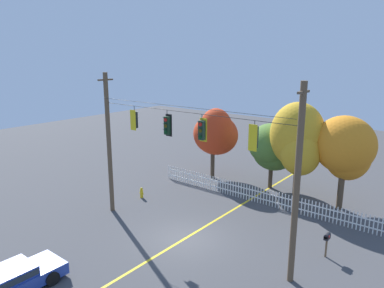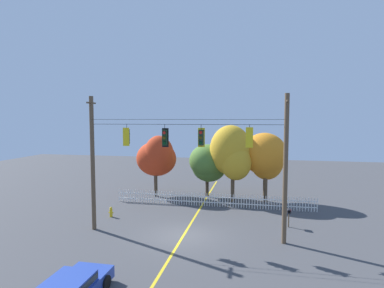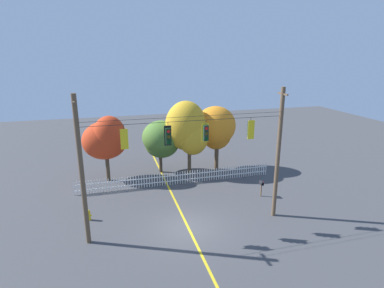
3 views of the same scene
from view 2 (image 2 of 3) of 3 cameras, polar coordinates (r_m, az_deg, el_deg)
ground at (r=21.13m, az=-1.57°, el=-16.22°), size 80.00×80.00×0.00m
lane_centerline_stripe at (r=21.13m, az=-1.57°, el=-16.21°), size 0.16×36.00×0.01m
signal_support_span at (r=19.97m, az=-1.60°, el=-3.84°), size 12.74×1.10×9.00m
traffic_signal_northbound_primary at (r=20.93m, az=-11.68°, el=1.31°), size 0.43×0.38×1.40m
traffic_signal_westbound_side at (r=20.10m, az=-4.93°, el=1.15°), size 0.43×0.38×1.46m
traffic_signal_southbound_primary at (r=19.57m, az=1.65°, el=1.18°), size 0.43×0.38×1.41m
traffic_signal_northbound_secondary at (r=19.28m, az=10.33°, el=1.20°), size 0.43×0.38×1.37m
white_picket_fence at (r=27.50m, az=3.66°, el=-10.03°), size 17.11×0.06×1.13m
autumn_maple_near_fence at (r=30.74m, az=-6.31°, el=-2.36°), size 3.94×3.36×5.91m
autumn_maple_mid at (r=30.11m, az=2.93°, el=-3.51°), size 3.50×3.44×5.10m
autumn_oak_far_east at (r=28.79m, az=7.23°, el=-1.74°), size 3.82×3.53×6.93m
autumn_maple_far_west at (r=29.46m, az=13.08°, el=-2.20°), size 3.99×3.27×6.24m
fire_hydrant at (r=25.47m, az=-14.42°, el=-11.81°), size 0.38×0.22×0.77m
roadside_mailbox at (r=23.31m, az=17.08°, el=-11.69°), size 0.25×0.44×1.29m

